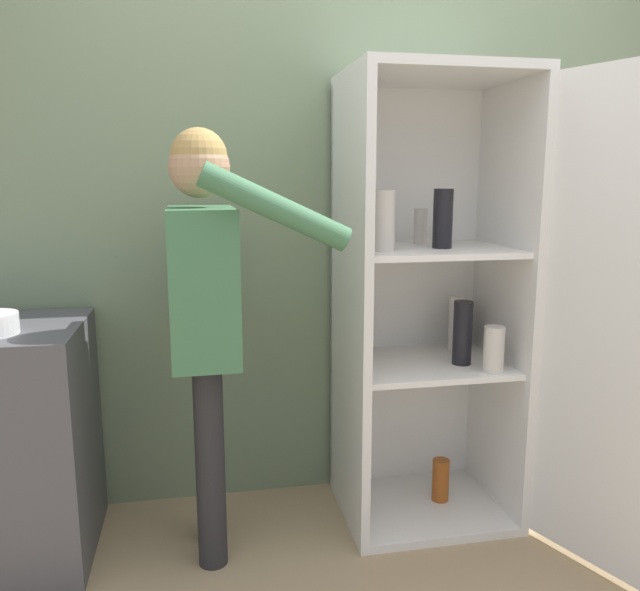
{
  "coord_description": "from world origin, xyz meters",
  "views": [
    {
      "loc": [
        -0.65,
        -1.7,
        1.41
      ],
      "look_at": [
        -0.19,
        0.65,
        0.96
      ],
      "focal_mm": 35.0,
      "sensor_mm": 36.0,
      "label": 1
    }
  ],
  "objects": [
    {
      "name": "person",
      "position": [
        -0.63,
        0.52,
        1.0
      ],
      "size": [
        0.6,
        0.55,
        1.58
      ],
      "color": "#262628",
      "rests_on": "ground_plane"
    },
    {
      "name": "refrigerator",
      "position": [
        0.39,
        0.55,
        0.91
      ],
      "size": [
        0.99,
        1.21,
        1.81
      ],
      "color": "white",
      "rests_on": "ground_plane"
    },
    {
      "name": "wall_back",
      "position": [
        0.0,
        0.98,
        1.27
      ],
      "size": [
        7.0,
        0.06,
        2.55
      ],
      "color": "gray",
      "rests_on": "ground_plane"
    }
  ]
}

